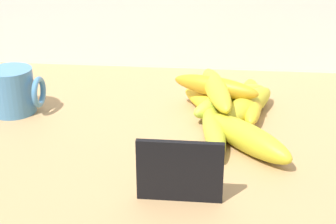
% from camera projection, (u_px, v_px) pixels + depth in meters
% --- Properties ---
extents(counter_top, '(1.10, 0.76, 0.03)m').
position_uv_depth(counter_top, '(148.00, 156.00, 0.79)').
color(counter_top, tan).
rests_on(counter_top, ground).
extents(chalkboard_sign, '(0.11, 0.02, 0.08)m').
position_uv_depth(chalkboard_sign, '(180.00, 173.00, 0.64)').
color(chalkboard_sign, black).
rests_on(chalkboard_sign, counter_top).
extents(coffee_mug, '(0.09, 0.08, 0.08)m').
position_uv_depth(coffee_mug, '(13.00, 91.00, 0.89)').
color(coffee_mug, teal).
rests_on(coffee_mug, counter_top).
extents(banana_0, '(0.05, 0.19, 0.03)m').
position_uv_depth(banana_0, '(214.00, 129.00, 0.80)').
color(banana_0, '#A8B12F').
rests_on(banana_0, counter_top).
extents(banana_1, '(0.13, 0.19, 0.04)m').
position_uv_depth(banana_1, '(246.00, 107.00, 0.87)').
color(banana_1, gold).
rests_on(banana_1, counter_top).
extents(banana_2, '(0.16, 0.16, 0.04)m').
position_uv_depth(banana_2, '(231.00, 101.00, 0.90)').
color(banana_2, '#9FB935').
rests_on(banana_2, counter_top).
extents(banana_3, '(0.12, 0.16, 0.03)m').
position_uv_depth(banana_3, '(212.00, 106.00, 0.89)').
color(banana_3, yellow).
rests_on(banana_3, counter_top).
extents(banana_4, '(0.15, 0.16, 0.04)m').
position_uv_depth(banana_4, '(247.00, 137.00, 0.76)').
color(banana_4, gold).
rests_on(banana_4, counter_top).
extents(banana_5, '(0.05, 0.20, 0.04)m').
position_uv_depth(banana_5, '(250.00, 100.00, 0.90)').
color(banana_5, yellow).
rests_on(banana_5, counter_top).
extents(banana_6, '(0.07, 0.19, 0.04)m').
position_uv_depth(banana_6, '(216.00, 89.00, 0.87)').
color(banana_6, yellow).
rests_on(banana_6, banana_3).
extents(banana_7, '(0.16, 0.09, 0.03)m').
position_uv_depth(banana_7, '(215.00, 86.00, 0.88)').
color(banana_7, gold).
rests_on(banana_7, banana_3).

